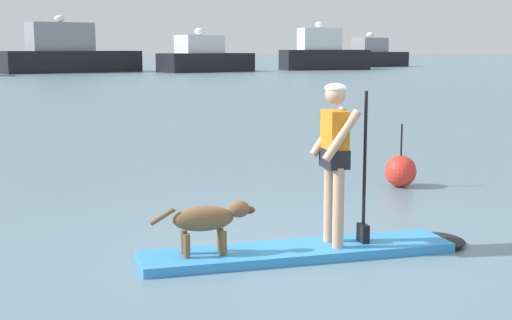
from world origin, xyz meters
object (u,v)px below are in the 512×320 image
object	(u,v)px
paddleboard	(318,250)
dog	(208,220)
person_paddler	(336,152)
moored_boat_far_starboard	(205,58)
moored_boat_port	(373,56)
moored_boat_outer	(323,54)
moored_boat_starboard	(68,54)
marker_buoy	(400,171)

from	to	relation	value
paddleboard	dog	bearing A→B (deg)	169.13
paddleboard	person_paddler	bearing A→B (deg)	-10.87
paddleboard	moored_boat_far_starboard	world-z (taller)	moored_boat_far_starboard
moored_boat_port	moored_boat_far_starboard	bearing A→B (deg)	-161.53
person_paddler	moored_boat_port	size ratio (longest dim) A/B	0.18
person_paddler	moored_boat_outer	size ratio (longest dim) A/B	0.19
moored_boat_starboard	moored_boat_far_starboard	bearing A→B (deg)	-19.22
moored_boat_outer	marker_buoy	world-z (taller)	moored_boat_outer
paddleboard	marker_buoy	distance (m)	4.15
dog	person_paddler	bearing A→B (deg)	-10.87
person_paddler	marker_buoy	bearing A→B (deg)	42.21
moored_boat_starboard	marker_buoy	world-z (taller)	moored_boat_starboard
marker_buoy	moored_boat_starboard	bearing A→B (deg)	83.04
moored_boat_port	moored_boat_starboard	bearing A→B (deg)	-173.29
marker_buoy	dog	bearing A→B (deg)	-150.62
person_paddler	dog	world-z (taller)	person_paddler
dog	marker_buoy	world-z (taller)	marker_buoy
person_paddler	moored_boat_port	bearing A→B (deg)	53.96
dog	moored_boat_far_starboard	xyz separation A→B (m)	(23.00, 55.61, 0.82)
person_paddler	paddleboard	bearing A→B (deg)	169.13
person_paddler	moored_boat_far_starboard	size ratio (longest dim) A/B	0.19
dog	moored_boat_port	size ratio (longest dim) A/B	0.11
moored_boat_port	dog	bearing A→B (deg)	-126.94
moored_boat_starboard	marker_buoy	xyz separation A→B (m)	(-6.98, -57.23, -1.40)
moored_boat_starboard	person_paddler	bearing A→B (deg)	-99.45
dog	moored_boat_port	bearing A→B (deg)	53.06
dog	moored_boat_starboard	size ratio (longest dim) A/B	0.08
person_paddler	moored_boat_outer	distance (m)	66.13
moored_boat_starboard	paddleboard	bearing A→B (deg)	-99.62
dog	moored_boat_starboard	xyz separation A→B (m)	(11.33, 59.68, 1.20)
paddleboard	moored_boat_far_starboard	xyz separation A→B (m)	(21.82, 55.84, 1.24)
paddleboard	moored_boat_starboard	bearing A→B (deg)	80.38
dog	moored_boat_port	xyz separation A→B (m)	(48.13, 64.01, 0.83)
person_paddler	dog	size ratio (longest dim) A/B	1.59
paddleboard	marker_buoy	xyz separation A→B (m)	(3.17, 2.68, 0.21)
dog	marker_buoy	distance (m)	5.00
moored_boat_starboard	moored_boat_port	xyz separation A→B (m)	(36.80, 4.33, -0.36)
paddleboard	moored_boat_port	xyz separation A→B (m)	(46.96, 64.24, 1.25)
dog	moored_boat_starboard	bearing A→B (deg)	79.25
moored_boat_port	marker_buoy	size ratio (longest dim) A/B	9.65
dog	moored_boat_outer	size ratio (longest dim) A/B	0.12
paddleboard	person_paddler	size ratio (longest dim) A/B	2.14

